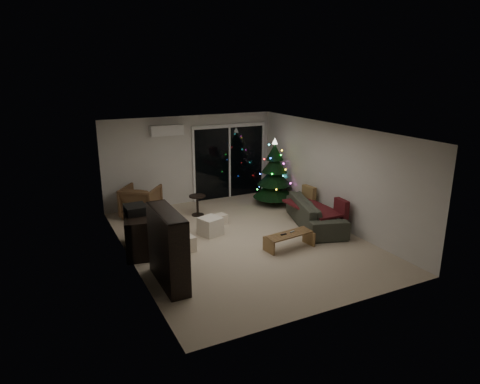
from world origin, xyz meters
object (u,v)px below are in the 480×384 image
object	(u,v)px
bookshelf	(159,249)
coffee_table	(289,241)
armchair	(141,201)
sofa	(315,213)
media_cabinet	(137,232)
christmas_tree	(274,172)

from	to	relation	value
bookshelf	coffee_table	bearing A→B (deg)	-13.80
armchair	sofa	size ratio (longest dim) A/B	0.40
media_cabinet	armchair	bearing A→B (deg)	85.15
bookshelf	coffee_table	size ratio (longest dim) A/B	1.27
sofa	christmas_tree	size ratio (longest dim) A/B	1.20
armchair	sofa	xyz separation A→B (m)	(3.68, -2.59, -0.08)
media_cabinet	sofa	distance (m)	4.32
bookshelf	media_cabinet	bearing A→B (deg)	69.83
bookshelf	media_cabinet	size ratio (longest dim) A/B	1.02
sofa	christmas_tree	bearing A→B (deg)	18.54
armchair	christmas_tree	xyz separation A→B (m)	(3.66, -0.63, 0.54)
media_cabinet	coffee_table	xyz separation A→B (m)	(2.96, -1.34, -0.25)
bookshelf	christmas_tree	xyz separation A→B (m)	(4.27, 3.19, 0.26)
bookshelf	armchair	bearing A→B (deg)	60.68
armchair	bookshelf	bearing A→B (deg)	117.87
media_cabinet	sofa	xyz separation A→B (m)	(4.30, -0.44, -0.09)
armchair	sofa	bearing A→B (deg)	-178.10
media_cabinet	coffee_table	world-z (taller)	media_cabinet
armchair	christmas_tree	bearing A→B (deg)	-152.79
armchair	media_cabinet	bearing A→B (deg)	111.03
media_cabinet	coffee_table	bearing A→B (deg)	-13.25
bookshelf	sofa	size ratio (longest dim) A/B	0.60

